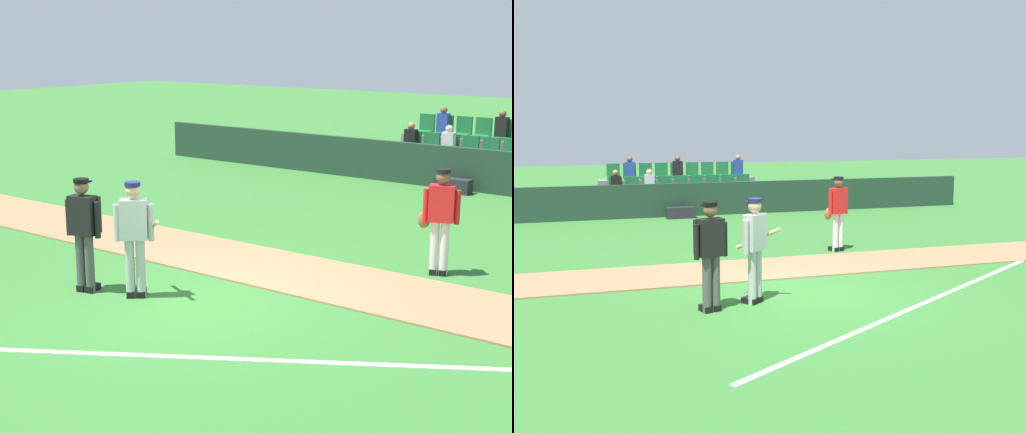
{
  "view_description": "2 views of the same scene",
  "coord_description": "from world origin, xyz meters",
  "views": [
    {
      "loc": [
        7.24,
        -8.18,
        3.85
      ],
      "look_at": [
        0.04,
        1.38,
        1.05
      ],
      "focal_mm": 54.9,
      "sensor_mm": 36.0,
      "label": 1
    },
    {
      "loc": [
        -3.86,
        -10.44,
        2.93
      ],
      "look_at": [
        -0.08,
        1.37,
        1.19
      ],
      "focal_mm": 45.51,
      "sensor_mm": 36.0,
      "label": 2
    }
  ],
  "objects": [
    {
      "name": "umpire_home_plate",
      "position": [
        -1.7,
        -0.61,
        1.0
      ],
      "size": [
        0.57,
        0.38,
        1.76
      ],
      "color": "#4C4C4C",
      "rests_on": "ground"
    },
    {
      "name": "stadium_bleachers",
      "position": [
        -0.02,
        11.89,
        0.51
      ],
      "size": [
        5.55,
        2.1,
        1.9
      ],
      "color": "slate",
      "rests_on": "ground"
    },
    {
      "name": "batter_grey_jersey",
      "position": [
        -0.89,
        -0.35,
        0.97
      ],
      "size": [
        0.72,
        0.69,
        1.76
      ],
      "color": "#B2B2B2",
      "rests_on": "ground"
    },
    {
      "name": "runner_red_jersey",
      "position": [
        2.24,
        3.4,
        0.96
      ],
      "size": [
        0.67,
        0.4,
        1.76
      ],
      "color": "silver",
      "rests_on": "ground"
    },
    {
      "name": "infield_dirt_path",
      "position": [
        0.0,
        2.05,
        0.01
      ],
      "size": [
        28.0,
        1.94,
        0.03
      ],
      "primitive_type": "cube",
      "color": "#9E704C",
      "rests_on": "ground"
    },
    {
      "name": "equipment_bag",
      "position": [
        -0.32,
        9.99,
        0.18
      ],
      "size": [
        0.9,
        0.36,
        0.36
      ],
      "primitive_type": "cube",
      "color": "#232328",
      "rests_on": "ground"
    },
    {
      "name": "foul_line_chalk",
      "position": [
        3.0,
        -0.5,
        0.01
      ],
      "size": [
        10.29,
        6.34,
        0.01
      ],
      "primitive_type": "cube",
      "rotation": [
        0.0,
        0.0,
        0.55
      ],
      "color": "white",
      "rests_on": "ground"
    },
    {
      "name": "ground_plane",
      "position": [
        0.0,
        0.0,
        0.0
      ],
      "size": [
        80.0,
        80.0,
        0.0
      ],
      "primitive_type": "plane",
      "color": "#33702D"
    },
    {
      "name": "dugout_fence",
      "position": [
        0.0,
        10.44,
        0.54
      ],
      "size": [
        20.0,
        0.16,
        1.08
      ],
      "primitive_type": "cube",
      "color": "#1E3828",
      "rests_on": "ground"
    }
  ]
}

